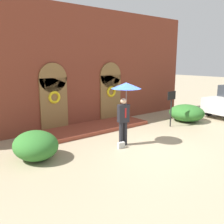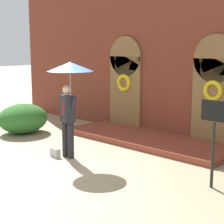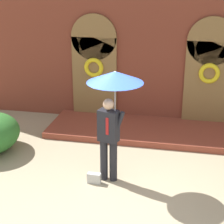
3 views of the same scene
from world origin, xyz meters
TOP-DOWN VIEW (x-y plane):
  - ground_plane at (0.00, 0.00)m, footprint 80.00×80.00m
  - building_facade at (-0.00, 4.15)m, footprint 14.00×2.30m
  - person_with_umbrella at (-0.36, 0.51)m, footprint 1.10×1.10m
  - handbag at (-0.73, 0.31)m, footprint 0.28×0.13m
  - sign_post at (3.12, 1.15)m, footprint 0.56×0.06m
  - shrub_left at (-3.56, 1.24)m, footprint 1.41×1.61m

SIDE VIEW (x-z plane):
  - ground_plane at x=0.00m, z-range 0.00..0.00m
  - handbag at x=-0.73m, z-range 0.00..0.22m
  - shrub_left at x=-3.56m, z-range 0.00..0.93m
  - sign_post at x=3.12m, z-range 0.30..2.02m
  - person_with_umbrella at x=-0.36m, z-range 0.73..3.09m
  - building_facade at x=0.00m, z-range -0.12..5.48m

